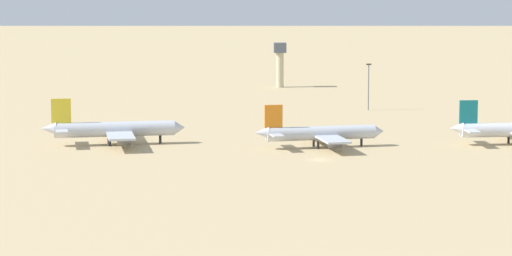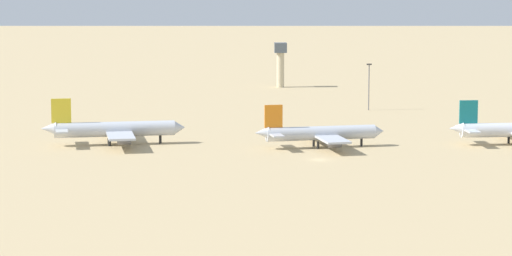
{
  "view_description": "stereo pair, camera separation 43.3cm",
  "coord_description": "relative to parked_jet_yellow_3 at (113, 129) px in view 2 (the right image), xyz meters",
  "views": [
    {
      "loc": [
        -29.09,
        -298.77,
        50.28
      ],
      "look_at": [
        -15.87,
        18.35,
        6.0
      ],
      "focal_mm": 80.92,
      "sensor_mm": 36.0,
      "label": 1
    },
    {
      "loc": [
        -28.66,
        -298.79,
        50.28
      ],
      "look_at": [
        -15.87,
        18.35,
        6.0
      ],
      "focal_mm": 80.92,
      "sensor_mm": 36.0,
      "label": 2
    }
  ],
  "objects": [
    {
      "name": "parked_jet_orange_4",
      "position": [
        58.45,
        -7.63,
        -0.37
      ],
      "size": [
        37.62,
        32.07,
        12.46
      ],
      "rotation": [
        0.0,
        0.0,
        0.17
      ],
      "color": "silver",
      "rests_on": "ground"
    },
    {
      "name": "light_pole_west",
      "position": [
        84.04,
        77.43,
        5.06
      ],
      "size": [
        1.8,
        0.5,
        16.58
      ],
      "color": "#59595E",
      "rests_on": "ground"
    },
    {
      "name": "control_tower",
      "position": [
        57.51,
        157.59,
        6.91
      ],
      "size": [
        5.2,
        5.2,
        18.83
      ],
      "color": "#C6B793",
      "rests_on": "ground"
    },
    {
      "name": "parked_jet_yellow_3",
      "position": [
        0.0,
        0.0,
        0.0
      ],
      "size": [
        41.13,
        34.93,
        13.59
      ],
      "rotation": [
        0.0,
        0.0,
        0.14
      ],
      "color": "silver",
      "rests_on": "ground"
    },
    {
      "name": "ground",
      "position": [
        56.29,
        -28.35,
        -4.45
      ],
      "size": [
        4000.0,
        4000.0,
        0.0
      ],
      "primitive_type": "plane",
      "color": "tan"
    }
  ]
}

